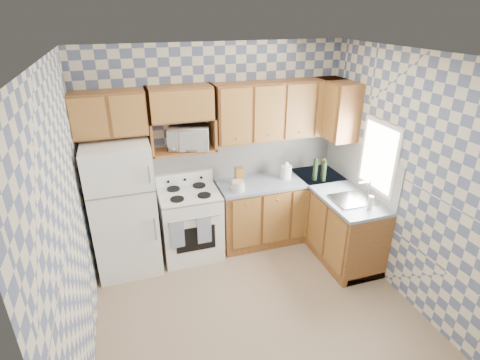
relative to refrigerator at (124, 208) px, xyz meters
name	(u,v)px	position (x,y,z in m)	size (l,w,h in m)	color
floor	(256,309)	(1.27, -1.25, -0.84)	(3.40, 3.40, 0.00)	#8C745A
back_wall	(217,148)	(1.27, 0.35, 0.51)	(3.40, 0.02, 2.70)	slate
right_wall	(404,180)	(2.97, -1.25, 0.51)	(0.02, 3.20, 2.70)	slate
backsplash_back	(245,156)	(1.68, 0.34, 0.36)	(2.60, 0.01, 0.56)	silver
backsplash_right	(359,166)	(2.96, -0.45, 0.36)	(0.01, 1.60, 0.56)	silver
refrigerator	(124,208)	(0.00, 0.00, 0.00)	(0.75, 0.70, 1.68)	white
stove_body	(191,224)	(0.80, 0.03, -0.39)	(0.76, 0.65, 0.90)	white
cooktop	(189,193)	(0.80, 0.03, 0.07)	(0.76, 0.65, 0.03)	silver
backguard	(184,178)	(0.80, 0.30, 0.16)	(0.76, 0.08, 0.17)	white
dish_towel_left	(177,234)	(0.58, -0.32, -0.29)	(0.18, 0.03, 0.37)	navy
dish_towel_right	(204,230)	(0.92, -0.32, -0.29)	(0.18, 0.03, 0.37)	navy
base_cabinets_back	(280,209)	(2.10, 0.05, -0.40)	(1.75, 0.60, 0.88)	brown
base_cabinets_right	(333,220)	(2.67, -0.45, -0.40)	(0.60, 1.60, 0.88)	brown
countertop_back	(281,180)	(2.10, 0.05, 0.06)	(1.77, 0.63, 0.04)	gray
countertop_right	(337,190)	(2.67, -0.45, 0.06)	(0.63, 1.60, 0.04)	gray
upper_cabinets_back	(280,110)	(2.10, 0.19, 1.01)	(1.75, 0.33, 0.74)	brown
upper_cabinets_fridge	(109,114)	(-0.02, 0.19, 1.13)	(0.82, 0.33, 0.50)	brown
upper_cabinets_right	(336,109)	(2.81, 0.00, 1.01)	(0.33, 0.70, 0.74)	brown
microwave_shelf	(184,150)	(0.80, 0.19, 0.60)	(0.80, 0.33, 0.03)	brown
microwave	(189,138)	(0.88, 0.20, 0.75)	(0.50, 0.34, 0.28)	white
sink	(352,200)	(2.67, -0.80, 0.09)	(0.48, 0.40, 0.03)	#B7B7BC
window	(379,157)	(2.96, -0.80, 0.61)	(0.02, 0.66, 0.86)	white
bottle_0	(315,170)	(2.52, -0.12, 0.23)	(0.06, 0.06, 0.29)	black
bottle_1	(324,171)	(2.62, -0.18, 0.22)	(0.06, 0.06, 0.27)	black
bottle_2	(323,169)	(2.67, -0.08, 0.21)	(0.06, 0.06, 0.25)	brown
knife_block	(239,176)	(1.50, 0.07, 0.20)	(0.11, 0.11, 0.23)	brown
electric_kettle	(286,172)	(2.16, 0.04, 0.18)	(0.15, 0.15, 0.19)	white
food_containers	(238,186)	(1.43, -0.11, 0.14)	(0.18, 0.18, 0.12)	beige
soap_bottle	(370,203)	(2.73, -1.06, 0.17)	(0.06, 0.06, 0.17)	beige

